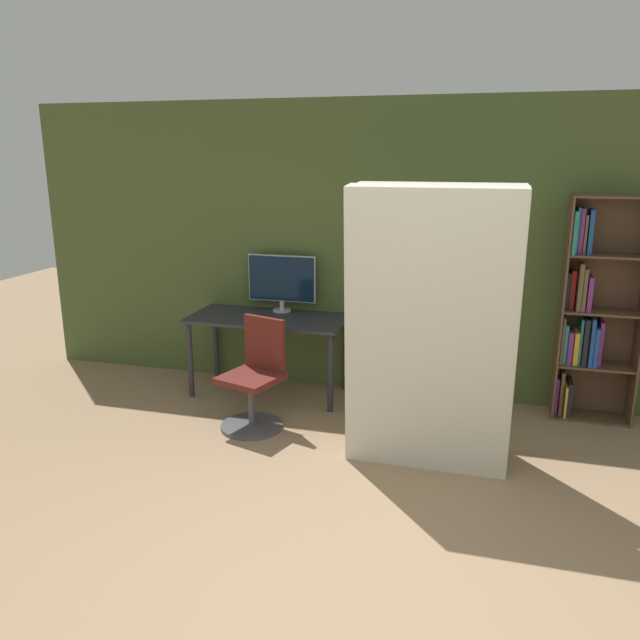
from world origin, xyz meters
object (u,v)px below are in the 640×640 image
monitor (282,280)px  bookshelf (590,314)px  mattress_near (431,334)px  office_chair (255,385)px  mattress_far (435,323)px

monitor → bookshelf: size_ratio=0.35×
mattress_near → monitor: bearing=139.1°
bookshelf → monitor: bearing=179.5°
office_chair → mattress_near: size_ratio=0.45×
bookshelf → mattress_far: 1.57m
monitor → mattress_far: 1.85m
mattress_near → office_chair: bearing=166.2°
bookshelf → mattress_far: size_ratio=0.94×
monitor → mattress_near: 2.03m
bookshelf → mattress_near: (-1.20, -1.31, 0.10)m
bookshelf → mattress_near: size_ratio=0.94×
monitor → office_chair: 1.20m
monitor → office_chair: (0.09, -0.98, -0.69)m
office_chair → mattress_far: bearing=-2.2°
bookshelf → mattress_far: bearing=-139.9°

